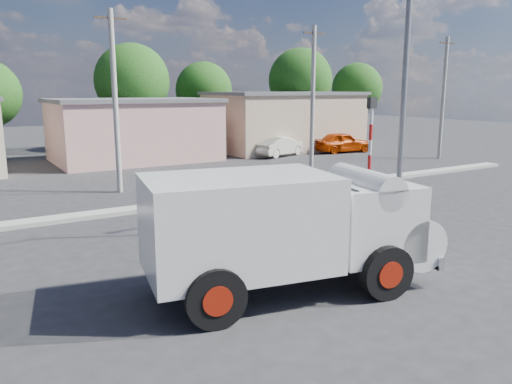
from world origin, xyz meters
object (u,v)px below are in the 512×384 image
streetlight (401,78)px  truck (293,226)px  cyclist (302,216)px  traffic_pole (370,152)px  car_red (343,142)px  car_cream (280,146)px  bicycle (302,228)px

streetlight → truck: bearing=-156.8°
cyclist → traffic_pole: (2.81, 0.14, 1.73)m
truck → car_red: truck is taller
streetlight → car_cream: bearing=67.5°
cyclist → streetlight: (3.75, -0.16, 4.10)m
car_red → bicycle: bearing=144.0°
car_red → streetlight: bearing=151.7°
car_cream → traffic_pole: traffic_pole is taller
bicycle → streetlight: streetlight is taller
truck → car_cream: 24.11m
cyclist → streetlight: bearing=-72.6°
streetlight → bicycle: bearing=177.5°
truck → streetlight: (6.08, 2.60, 3.42)m
cyclist → truck: bearing=159.8°
bicycle → car_red: size_ratio=0.42×
truck → bicycle: bearing=60.8°
truck → car_red: (18.52, 19.38, -0.78)m
truck → bicycle: size_ratio=3.75×
bicycle → car_red: bearing=-24.3°
bicycle → car_red: (16.18, 16.62, 0.27)m
bicycle → car_cream: 20.51m
car_cream → traffic_pole: 19.12m
car_red → streetlight: size_ratio=0.50×
bicycle → cyclist: (0.00, 0.00, 0.37)m
cyclist → car_cream: (10.99, 17.32, -0.17)m
truck → cyclist: size_ratio=4.11×
traffic_pole → streetlight: size_ratio=0.48×
car_cream → traffic_pole: size_ratio=0.97×
bicycle → car_cream: car_cream is taller
car_cream → traffic_pole: bearing=137.2°
cyclist → streetlight: size_ratio=0.19×
cyclist → car_cream: cyclist is taller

